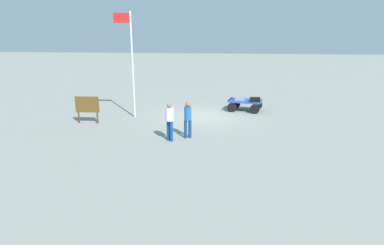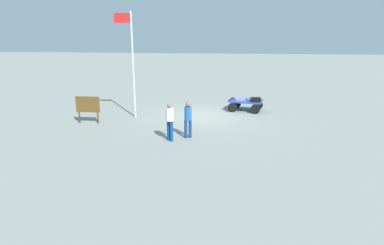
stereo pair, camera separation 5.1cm
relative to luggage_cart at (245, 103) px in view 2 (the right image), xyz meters
name	(u,v)px [view 2 (the right image)]	position (x,y,z in m)	size (l,w,h in m)	color
ground_plane	(203,116)	(2.36, 1.74, -0.48)	(120.00, 120.00, 0.00)	gray
luggage_cart	(245,103)	(0.00, 0.00, 0.00)	(2.13, 1.70, 0.65)	#2746B0
suitcase_grey	(241,98)	(0.30, 0.07, 0.32)	(0.61, 0.37, 0.30)	gray
suitcase_dark	(255,100)	(-0.56, 0.45, 0.31)	(0.60, 0.37, 0.26)	black
worker_lead	(170,119)	(3.40, 6.16, 0.51)	(0.52, 0.52, 1.66)	navy
worker_trailing	(188,117)	(2.69, 5.66, 0.46)	(0.41, 0.41, 1.63)	navy
flagpole	(131,57)	(6.20, 2.32, 2.79)	(0.96, 0.10, 5.62)	silver
signboard	(88,106)	(8.13, 3.87, 0.44)	(1.23, 0.12, 1.40)	#4C3319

